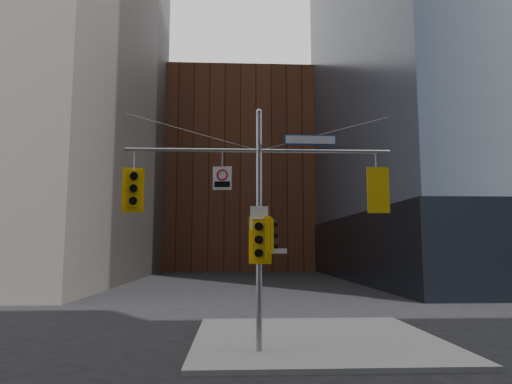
{
  "coord_description": "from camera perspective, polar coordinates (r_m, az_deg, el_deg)",
  "views": [
    {
      "loc": [
        -0.73,
        -11.49,
        3.1
      ],
      "look_at": [
        -0.09,
        2.0,
        4.74
      ],
      "focal_mm": 32.0,
      "sensor_mm": 36.0,
      "label": 1
    }
  ],
  "objects": [
    {
      "name": "ground",
      "position": [
        11.92,
        0.95,
        -22.0
      ],
      "size": [
        160.0,
        160.0,
        0.0
      ],
      "primitive_type": "plane",
      "color": "black",
      "rests_on": "ground"
    },
    {
      "name": "sidewalk_corner",
      "position": [
        16.02,
        7.51,
        -17.76
      ],
      "size": [
        8.0,
        8.0,
        0.15
      ],
      "primitive_type": "cube",
      "color": "gray",
      "rests_on": "ground"
    },
    {
      "name": "brick_midrise",
      "position": [
        70.34,
        -2.08,
        2.0
      ],
      "size": [
        26.0,
        20.0,
        28.0
      ],
      "primitive_type": "cube",
      "color": "brown",
      "rests_on": "ground"
    },
    {
      "name": "signal_assembly",
      "position": [
        13.56,
        0.38,
        -1.36
      ],
      "size": [
        8.0,
        0.8,
        7.3
      ],
      "color": "gray",
      "rests_on": "ground"
    },
    {
      "name": "traffic_light_west_arm",
      "position": [
        13.93,
        -15.1,
        0.32
      ],
      "size": [
        0.63,
        0.58,
        1.34
      ],
      "rotation": [
        0.0,
        0.0,
        0.24
      ],
      "color": "yellow",
      "rests_on": "ground"
    },
    {
      "name": "traffic_light_east_arm",
      "position": [
        14.25,
        14.84,
        0.16
      ],
      "size": [
        0.66,
        0.53,
        1.38
      ],
      "rotation": [
        0.0,
        0.0,
        3.08
      ],
      "color": "yellow",
      "rests_on": "ground"
    },
    {
      "name": "traffic_light_pole_side",
      "position": [
        13.54,
        1.73,
        -5.39
      ],
      "size": [
        0.42,
        0.36,
        0.96
      ],
      "rotation": [
        0.0,
        0.0,
        1.81
      ],
      "color": "yellow",
      "rests_on": "ground"
    },
    {
      "name": "traffic_light_pole_front",
      "position": [
        13.24,
        0.45,
        -6.0
      ],
      "size": [
        0.66,
        0.57,
        1.39
      ],
      "rotation": [
        0.0,
        0.0,
        -0.15
      ],
      "color": "yellow",
      "rests_on": "ground"
    },
    {
      "name": "street_sign_blade",
      "position": [
        14.06,
        6.81,
        6.49
      ],
      "size": [
        1.62,
        0.09,
        0.31
      ],
      "rotation": [
        0.0,
        0.0,
        0.03
      ],
      "color": "navy",
      "rests_on": "ground"
    },
    {
      "name": "regulatory_sign_arm",
      "position": [
        13.62,
        -4.25,
        1.84
      ],
      "size": [
        0.56,
        0.12,
        0.7
      ],
      "rotation": [
        0.0,
        0.0,
        -0.14
      ],
      "color": "silver",
      "rests_on": "ground"
    },
    {
      "name": "regulatory_sign_pole",
      "position": [
        13.41,
        0.41,
        -3.33
      ],
      "size": [
        0.53,
        0.06,
        0.69
      ],
      "rotation": [
        0.0,
        0.0,
        0.05
      ],
      "color": "silver",
      "rests_on": "ground"
    },
    {
      "name": "street_blade_ew",
      "position": [
        13.54,
        2.3,
        -7.38
      ],
      "size": [
        0.76,
        0.07,
        0.15
      ],
      "rotation": [
        0.0,
        0.0,
        0.05
      ],
      "color": "silver",
      "rests_on": "ground"
    },
    {
      "name": "street_blade_ns",
      "position": [
        13.96,
        0.28,
        -7.96
      ],
      "size": [
        0.08,
        0.66,
        0.13
      ],
      "rotation": [
        0.0,
        0.0,
        0.08
      ],
      "color": "#145926",
      "rests_on": "ground"
    }
  ]
}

